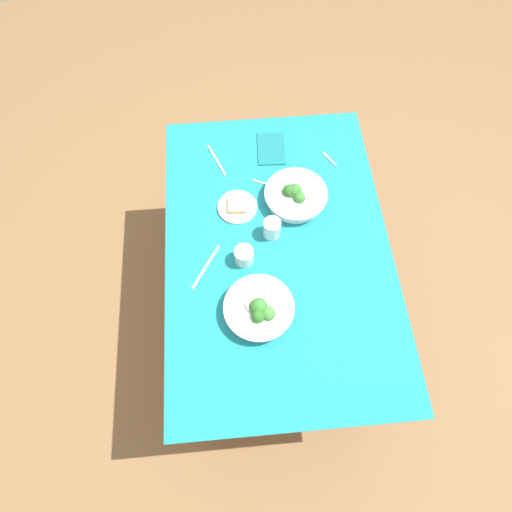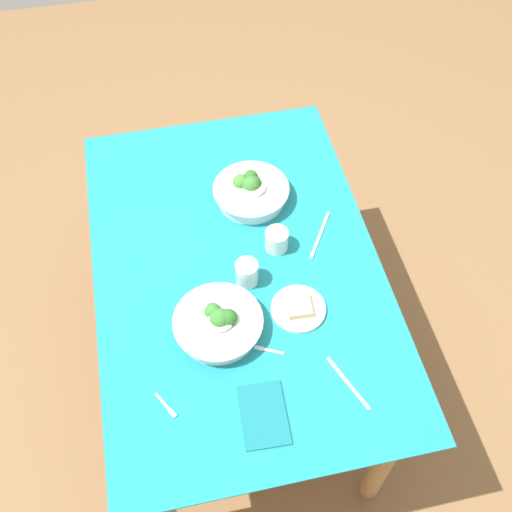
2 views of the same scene
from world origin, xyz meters
name	(u,v)px [view 1 (image 1 of 2)]	position (x,y,z in m)	size (l,w,h in m)	color
ground_plane	(272,307)	(0.00, 0.00, 0.00)	(6.00, 6.00, 0.00)	brown
dining_table	(277,258)	(0.00, 0.00, 0.63)	(1.46, 0.95, 0.74)	#197A84
broccoli_bowl_far	(259,309)	(-0.28, 0.11, 0.78)	(0.27, 0.27, 0.10)	white
broccoli_bowl_near	(295,196)	(0.23, -0.10, 0.77)	(0.28, 0.28, 0.10)	white
bread_side_plate	(237,206)	(0.21, 0.16, 0.75)	(0.18, 0.18, 0.04)	silver
water_glass_center	(244,256)	(-0.05, 0.15, 0.78)	(0.08, 0.08, 0.08)	silver
water_glass_side	(272,228)	(0.07, 0.02, 0.78)	(0.07, 0.07, 0.09)	silver
fork_by_far_bowl	(263,183)	(0.33, 0.03, 0.74)	(0.05, 0.09, 0.00)	#B7B7BC
fork_by_near_bowl	(329,159)	(0.45, -0.29, 0.74)	(0.09, 0.06, 0.00)	#B7B7BC
table_knife_left	(217,160)	(0.49, 0.24, 0.74)	(0.20, 0.01, 0.00)	#B7B7BC
table_knife_right	(206,267)	(-0.07, 0.31, 0.74)	(0.22, 0.01, 0.00)	#B7B7BC
napkin_folded_upper	(271,149)	(0.53, -0.03, 0.74)	(0.19, 0.13, 0.01)	#156870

